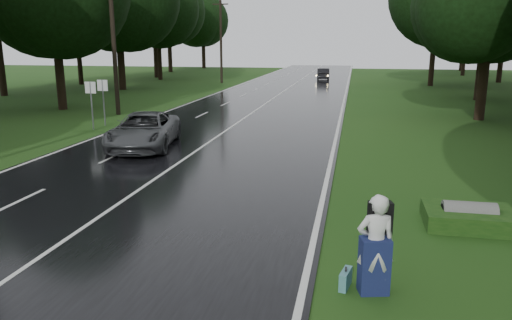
{
  "coord_description": "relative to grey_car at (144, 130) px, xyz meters",
  "views": [
    {
      "loc": [
        6.59,
        -10.15,
        4.63
      ],
      "look_at": [
        3.72,
        4.19,
        1.1
      ],
      "focal_mm": 34.44,
      "sensor_mm": 36.0,
      "label": 1
    }
  ],
  "objects": [
    {
      "name": "grey_car",
      "position": [
        0.0,
        0.0,
        0.0
      ],
      "size": [
        3.52,
        5.87,
        1.53
      ],
      "primitive_type": "imported",
      "rotation": [
        0.0,
        0.0,
        0.19
      ],
      "color": "#444749",
      "rests_on": "road"
    },
    {
      "name": "tree_right_d",
      "position": [
        16.6,
        11.66,
        -0.8
      ],
      "size": [
        7.91,
        7.91,
        12.36
      ],
      "primitive_type": null,
      "color": "black",
      "rests_on": "ground"
    },
    {
      "name": "lane_center",
      "position": [
        2.5,
        10.08,
        -0.76
      ],
      "size": [
        0.12,
        140.0,
        0.01
      ],
      "primitive_type": "cube",
      "color": "silver",
      "rests_on": "road"
    },
    {
      "name": "utility_pole_far",
      "position": [
        -6.0,
        35.16,
        -0.8
      ],
      "size": [
        1.8,
        0.28,
        9.66
      ],
      "primitive_type": null,
      "color": "black",
      "rests_on": "ground"
    },
    {
      "name": "hitchhiker",
      "position": [
        9.61,
        -11.31,
        0.1
      ],
      "size": [
        0.8,
        0.76,
        1.95
      ],
      "color": "silver",
      "rests_on": "ground"
    },
    {
      "name": "suitcase",
      "position": [
        9.09,
        -11.24,
        -0.63
      ],
      "size": [
        0.25,
        0.52,
        0.36
      ],
      "primitive_type": "cube",
      "rotation": [
        0.0,
        0.0,
        6.06
      ],
      "color": "teal",
      "rests_on": "ground"
    },
    {
      "name": "tree_right_e",
      "position": [
        18.91,
        22.76,
        -0.8
      ],
      "size": [
        7.2,
        7.2,
        11.25
      ],
      "primitive_type": null,
      "color": "black",
      "rests_on": "ground"
    },
    {
      "name": "ground",
      "position": [
        2.5,
        -9.92,
        -0.8
      ],
      "size": [
        160.0,
        160.0,
        0.0
      ],
      "primitive_type": "plane",
      "color": "#224514",
      "rests_on": "ground"
    },
    {
      "name": "utility_pole_mid",
      "position": [
        -6.0,
        9.44,
        -0.8
      ],
      "size": [
        1.8,
        0.28,
        10.26
      ],
      "primitive_type": null,
      "color": "black",
      "rests_on": "ground"
    },
    {
      "name": "tree_right_f",
      "position": [
        17.1,
        36.05,
        -0.8
      ],
      "size": [
        10.09,
        10.09,
        15.76
      ],
      "primitive_type": null,
      "color": "black",
      "rests_on": "ground"
    },
    {
      "name": "road_sign_b",
      "position": [
        -4.7,
        5.24,
        -0.8
      ],
      "size": [
        0.62,
        0.1,
        2.57
      ],
      "primitive_type": null,
      "color": "white",
      "rests_on": "ground"
    },
    {
      "name": "tree_left_f",
      "position": [
        -14.8,
        38.4,
        -0.8
      ],
      "size": [
        9.53,
        9.53,
        14.89
      ],
      "primitive_type": null,
      "color": "black",
      "rests_on": "ground"
    },
    {
      "name": "far_car",
      "position": [
        5.18,
        42.14,
        -0.07
      ],
      "size": [
        1.75,
        4.28,
        1.38
      ],
      "primitive_type": "imported",
      "rotation": [
        0.0,
        0.0,
        3.21
      ],
      "color": "black",
      "rests_on": "road"
    },
    {
      "name": "tree_left_e",
      "position": [
        -13.52,
        25.42,
        -0.8
      ],
      "size": [
        9.38,
        9.38,
        14.66
      ],
      "primitive_type": null,
      "color": "black",
      "rests_on": "ground"
    },
    {
      "name": "road",
      "position": [
        2.5,
        10.08,
        -0.78
      ],
      "size": [
        12.0,
        140.0,
        0.04
      ],
      "primitive_type": "cube",
      "color": "black",
      "rests_on": "ground"
    },
    {
      "name": "tree_left_d",
      "position": [
        -10.94,
        10.93,
        -0.8
      ],
      "size": [
        8.79,
        8.79,
        13.74
      ],
      "primitive_type": null,
      "color": "black",
      "rests_on": "ground"
    },
    {
      "name": "culvert",
      "position": [
        12.12,
        -7.31,
        -0.8
      ],
      "size": [
        1.3,
        0.65,
        0.65
      ],
      "primitive_type": "cylinder",
      "rotation": [
        0.0,
        1.57,
        0.0
      ],
      "color": "slate",
      "rests_on": "ground"
    },
    {
      "name": "road_sign_a",
      "position": [
        -4.7,
        3.94,
        -0.8
      ],
      "size": [
        0.62,
        0.1,
        2.57
      ],
      "primitive_type": null,
      "color": "white",
      "rests_on": "ground"
    }
  ]
}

